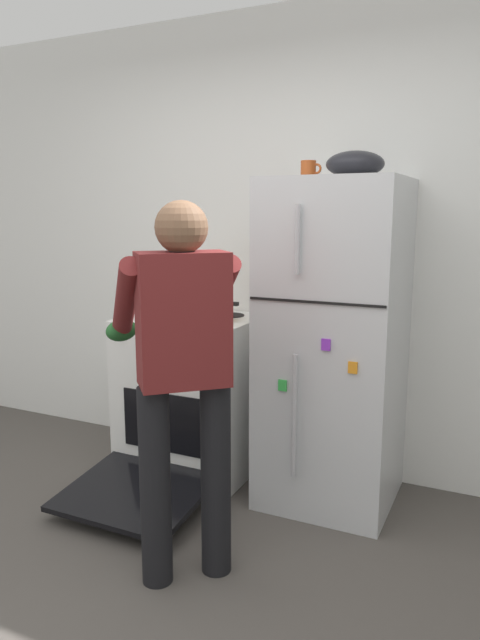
{
  "coord_description": "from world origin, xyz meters",
  "views": [
    {
      "loc": [
        1.21,
        -1.38,
        1.56
      ],
      "look_at": [
        -0.06,
        1.32,
        1.0
      ],
      "focal_mm": 32.83,
      "sensor_mm": 36.0,
      "label": 1
    }
  ],
  "objects_px": {
    "red_pot": "(212,309)",
    "mixing_bowl": "(355,164)",
    "refrigerator": "(334,344)",
    "person_cook": "(182,358)",
    "stove_range": "(191,396)",
    "pepper_mill": "(166,293)",
    "coffee_mug": "(309,170)"
  },
  "relations": [
    {
      "from": "red_pot",
      "to": "mixing_bowl",
      "type": "xyz_separation_m",
      "value": [
        0.79,
        0.05,
        0.78
      ]
    },
    {
      "from": "refrigerator",
      "to": "red_pot",
      "type": "height_order",
      "value": "refrigerator"
    },
    {
      "from": "person_cook",
      "to": "mixing_bowl",
      "type": "xyz_separation_m",
      "value": [
        0.46,
        0.94,
        0.82
      ]
    },
    {
      "from": "person_cook",
      "to": "stove_range",
      "type": "bearing_deg",
      "value": 118.16
    },
    {
      "from": "pepper_mill",
      "to": "mixing_bowl",
      "type": "distance_m",
      "value": 1.46
    },
    {
      "from": "red_pot",
      "to": "coffee_mug",
      "type": "distance_m",
      "value": 0.93
    },
    {
      "from": "coffee_mug",
      "to": "red_pot",
      "type": "bearing_deg",
      "value": -169.31
    },
    {
      "from": "refrigerator",
      "to": "coffee_mug",
      "type": "height_order",
      "value": "coffee_mug"
    },
    {
      "from": "pepper_mill",
      "to": "refrigerator",
      "type": "bearing_deg",
      "value": -9.74
    },
    {
      "from": "coffee_mug",
      "to": "stove_range",
      "type": "bearing_deg",
      "value": -174.35
    },
    {
      "from": "stove_range",
      "to": "person_cook",
      "type": "relative_size",
      "value": 0.77
    },
    {
      "from": "mixing_bowl",
      "to": "refrigerator",
      "type": "bearing_deg",
      "value": -179.78
    },
    {
      "from": "red_pot",
      "to": "coffee_mug",
      "type": "xyz_separation_m",
      "value": [
        0.53,
        0.1,
        0.76
      ]
    },
    {
      "from": "person_cook",
      "to": "red_pot",
      "type": "distance_m",
      "value": 0.95
    },
    {
      "from": "person_cook",
      "to": "coffee_mug",
      "type": "bearing_deg",
      "value": 78.64
    },
    {
      "from": "stove_range",
      "to": "red_pot",
      "type": "xyz_separation_m",
      "value": [
        0.16,
        -0.03,
        0.55
      ]
    },
    {
      "from": "person_cook",
      "to": "coffee_mug",
      "type": "height_order",
      "value": "coffee_mug"
    },
    {
      "from": "coffee_mug",
      "to": "pepper_mill",
      "type": "distance_m",
      "value": 1.24
    },
    {
      "from": "red_pot",
      "to": "person_cook",
      "type": "bearing_deg",
      "value": -69.5
    },
    {
      "from": "red_pot",
      "to": "coffee_mug",
      "type": "height_order",
      "value": "coffee_mug"
    },
    {
      "from": "stove_range",
      "to": "mixing_bowl",
      "type": "relative_size",
      "value": 4.31
    },
    {
      "from": "person_cook",
      "to": "pepper_mill",
      "type": "relative_size",
      "value": 8.17
    },
    {
      "from": "pepper_mill",
      "to": "red_pot",
      "type": "bearing_deg",
      "value": -28.52
    },
    {
      "from": "stove_range",
      "to": "coffee_mug",
      "type": "distance_m",
      "value": 1.48
    },
    {
      "from": "person_cook",
      "to": "mixing_bowl",
      "type": "height_order",
      "value": "mixing_bowl"
    },
    {
      "from": "refrigerator",
      "to": "red_pot",
      "type": "relative_size",
      "value": 5.17
    },
    {
      "from": "pepper_mill",
      "to": "person_cook",
      "type": "bearing_deg",
      "value": -55.14
    },
    {
      "from": "mixing_bowl",
      "to": "pepper_mill",
      "type": "bearing_deg",
      "value": 170.89
    },
    {
      "from": "person_cook",
      "to": "red_pot",
      "type": "height_order",
      "value": "person_cook"
    },
    {
      "from": "refrigerator",
      "to": "mixing_bowl",
      "type": "bearing_deg",
      "value": 0.22
    },
    {
      "from": "person_cook",
      "to": "red_pot",
      "type": "xyz_separation_m",
      "value": [
        -0.33,
        0.89,
        0.05
      ]
    },
    {
      "from": "red_pot",
      "to": "pepper_mill",
      "type": "relative_size",
      "value": 1.7
    }
  ]
}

